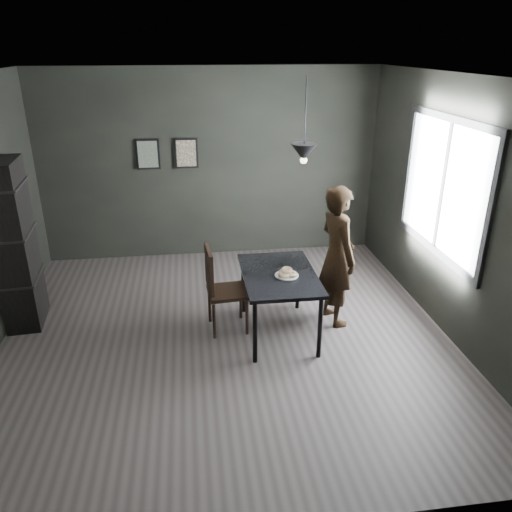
{
  "coord_description": "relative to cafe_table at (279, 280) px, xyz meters",
  "views": [
    {
      "loc": [
        -0.32,
        -4.88,
        3.07
      ],
      "look_at": [
        0.35,
        0.05,
        0.95
      ],
      "focal_mm": 35.0,
      "sensor_mm": 36.0,
      "label": 1
    }
  ],
  "objects": [
    {
      "name": "ground",
      "position": [
        -0.6,
        0.0,
        -0.67
      ],
      "size": [
        5.0,
        5.0,
        0.0
      ],
      "primitive_type": "plane",
      "color": "#383230",
      "rests_on": "ground"
    },
    {
      "name": "back_wall",
      "position": [
        -0.6,
        2.5,
        0.73
      ],
      "size": [
        5.0,
        0.1,
        2.8
      ],
      "primitive_type": "cube",
      "color": "black",
      "rests_on": "ground"
    },
    {
      "name": "ceiling",
      "position": [
        -0.6,
        0.0,
        2.13
      ],
      "size": [
        5.0,
        5.0,
        0.02
      ],
      "color": "silver",
      "rests_on": "ground"
    },
    {
      "name": "window_assembly",
      "position": [
        1.87,
        0.2,
        0.93
      ],
      "size": [
        0.04,
        1.96,
        1.56
      ],
      "color": "white",
      "rests_on": "ground"
    },
    {
      "name": "cafe_table",
      "position": [
        0.0,
        0.0,
        0.0
      ],
      "size": [
        0.8,
        1.2,
        0.75
      ],
      "color": "black",
      "rests_on": "ground"
    },
    {
      "name": "white_plate",
      "position": [
        0.07,
        -0.09,
        0.08
      ],
      "size": [
        0.23,
        0.23,
        0.01
      ],
      "primitive_type": "cylinder",
      "color": "white",
      "rests_on": "cafe_table"
    },
    {
      "name": "donut_pile",
      "position": [
        0.07,
        -0.09,
        0.12
      ],
      "size": [
        0.21,
        0.21,
        0.1
      ],
      "rotation": [
        0.0,
        0.0,
        -0.31
      ],
      "color": "beige",
      "rests_on": "white_plate"
    },
    {
      "name": "woman",
      "position": [
        0.71,
        0.2,
        0.16
      ],
      "size": [
        0.53,
        0.68,
        1.66
      ],
      "primitive_type": "imported",
      "rotation": [
        0.0,
        0.0,
        1.8
      ],
      "color": "black",
      "rests_on": "ground"
    },
    {
      "name": "wood_chair",
      "position": [
        -0.65,
        0.17,
        -0.1
      ],
      "size": [
        0.47,
        0.47,
        1.01
      ],
      "rotation": [
        0.0,
        0.0,
        0.09
      ],
      "color": "black",
      "rests_on": "ground"
    },
    {
      "name": "shelf_unit",
      "position": [
        -2.92,
        0.66,
        0.3
      ],
      "size": [
        0.42,
        0.68,
        1.95
      ],
      "primitive_type": "cube",
      "rotation": [
        0.0,
        0.0,
        0.08
      ],
      "color": "black",
      "rests_on": "ground"
    },
    {
      "name": "pendant_lamp",
      "position": [
        0.25,
        0.1,
        1.38
      ],
      "size": [
        0.28,
        0.28,
        0.86
      ],
      "color": "black",
      "rests_on": "ground"
    },
    {
      "name": "framed_print_left",
      "position": [
        -1.5,
        2.47,
        0.93
      ],
      "size": [
        0.34,
        0.04,
        0.44
      ],
      "color": "black",
      "rests_on": "ground"
    },
    {
      "name": "framed_print_right",
      "position": [
        -0.95,
        2.47,
        0.93
      ],
      "size": [
        0.34,
        0.04,
        0.44
      ],
      "color": "black",
      "rests_on": "ground"
    }
  ]
}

